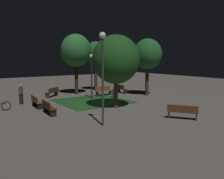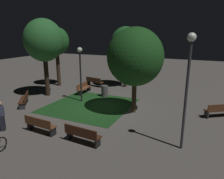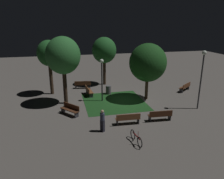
{
  "view_description": "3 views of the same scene",
  "coord_description": "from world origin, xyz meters",
  "px_view_note": "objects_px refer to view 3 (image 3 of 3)",
  "views": [
    {
      "loc": [
        16.03,
        -10.12,
        3.7
      ],
      "look_at": [
        0.52,
        0.73,
        1.13
      ],
      "focal_mm": 37.48,
      "sensor_mm": 36.0,
      "label": 1
    },
    {
      "loc": [
        6.28,
        -12.37,
        5.05
      ],
      "look_at": [
        0.14,
        0.82,
        1.09
      ],
      "focal_mm": 33.8,
      "sensor_mm": 36.0,
      "label": 2
    },
    {
      "loc": [
        -5.74,
        -18.78,
        7.34
      ],
      "look_at": [
        -1.25,
        0.38,
        1.08
      ],
      "focal_mm": 34.84,
      "sensor_mm": 36.0,
      "label": 3
    }
  ],
  "objects_px": {
    "bench_front_left": "(160,115)",
    "bench_lawn_edge": "(70,109)",
    "trash_bin": "(108,90)",
    "bench_near_trees": "(83,84)",
    "tree_back_right": "(49,54)",
    "bench_front_right": "(185,87)",
    "pedestrian": "(102,120)",
    "bench_path_side": "(89,91)",
    "lamp_post_path_center": "(202,71)",
    "tree_tall_center": "(148,63)",
    "bench_by_lamp": "(128,119)",
    "lamp_post_plaza_west": "(102,72)",
    "tree_near_wall": "(104,51)",
    "tree_lawn_side": "(63,56)",
    "bicycle": "(136,138)"
  },
  "relations": [
    {
      "from": "bench_front_left",
      "to": "bench_lawn_edge",
      "type": "distance_m",
      "value": 7.16
    },
    {
      "from": "trash_bin",
      "to": "bench_near_trees",
      "type": "bearing_deg",
      "value": 133.44
    },
    {
      "from": "bench_lawn_edge",
      "to": "tree_back_right",
      "type": "xyz_separation_m",
      "value": [
        -1.59,
        5.79,
        3.69
      ]
    },
    {
      "from": "bench_front_right",
      "to": "pedestrian",
      "type": "xyz_separation_m",
      "value": [
        -10.44,
        -6.83,
        0.37
      ]
    },
    {
      "from": "bench_path_side",
      "to": "trash_bin",
      "type": "bearing_deg",
      "value": -1.98
    },
    {
      "from": "lamp_post_path_center",
      "to": "tree_tall_center",
      "type": "bearing_deg",
      "value": 135.69
    },
    {
      "from": "bench_by_lamp",
      "to": "bench_path_side",
      "type": "distance_m",
      "value": 7.5
    },
    {
      "from": "bench_by_lamp",
      "to": "bench_near_trees",
      "type": "relative_size",
      "value": 0.98
    },
    {
      "from": "bench_front_left",
      "to": "trash_bin",
      "type": "distance_m",
      "value": 7.58
    },
    {
      "from": "bench_near_trees",
      "to": "lamp_post_plaza_west",
      "type": "height_order",
      "value": "lamp_post_plaza_west"
    },
    {
      "from": "tree_back_right",
      "to": "bench_near_trees",
      "type": "bearing_deg",
      "value": 18.94
    },
    {
      "from": "bench_front_right",
      "to": "tree_back_right",
      "type": "height_order",
      "value": "tree_back_right"
    },
    {
      "from": "tree_near_wall",
      "to": "pedestrian",
      "type": "xyz_separation_m",
      "value": [
        -2.43,
        -11.45,
        -3.19
      ]
    },
    {
      "from": "trash_bin",
      "to": "bench_front_left",
      "type": "bearing_deg",
      "value": -71.06
    },
    {
      "from": "tree_back_right",
      "to": "bench_lawn_edge",
      "type": "bearing_deg",
      "value": -74.69
    },
    {
      "from": "lamp_post_path_center",
      "to": "tree_near_wall",
      "type": "bearing_deg",
      "value": 124.47
    },
    {
      "from": "bench_front_left",
      "to": "tree_near_wall",
      "type": "bearing_deg",
      "value": 101.18
    },
    {
      "from": "bench_front_left",
      "to": "lamp_post_plaza_west",
      "type": "bearing_deg",
      "value": 123.21
    },
    {
      "from": "bench_near_trees",
      "to": "trash_bin",
      "type": "distance_m",
      "value": 3.5
    },
    {
      "from": "bench_by_lamp",
      "to": "lamp_post_path_center",
      "type": "bearing_deg",
      "value": 12.68
    },
    {
      "from": "tree_lawn_side",
      "to": "lamp_post_plaza_west",
      "type": "xyz_separation_m",
      "value": [
        3.38,
        -0.15,
        -1.63
      ]
    },
    {
      "from": "bench_front_right",
      "to": "tree_near_wall",
      "type": "xyz_separation_m",
      "value": [
        -8.01,
        4.62,
        3.55
      ]
    },
    {
      "from": "bench_lawn_edge",
      "to": "tree_back_right",
      "type": "distance_m",
      "value": 7.05
    },
    {
      "from": "bench_front_right",
      "to": "bench_near_trees",
      "type": "relative_size",
      "value": 0.94
    },
    {
      "from": "bench_by_lamp",
      "to": "bench_path_side",
      "type": "xyz_separation_m",
      "value": [
        -1.96,
        7.24,
        0.0
      ]
    },
    {
      "from": "bench_front_left",
      "to": "tree_back_right",
      "type": "distance_m",
      "value": 12.41
    },
    {
      "from": "bench_front_left",
      "to": "bench_front_right",
      "type": "relative_size",
      "value": 1.04
    },
    {
      "from": "trash_bin",
      "to": "bicycle",
      "type": "bearing_deg",
      "value": -92.04
    },
    {
      "from": "tree_back_right",
      "to": "lamp_post_path_center",
      "type": "xyz_separation_m",
      "value": [
        12.43,
        -7.04,
        -0.8
      ]
    },
    {
      "from": "tree_tall_center",
      "to": "bicycle",
      "type": "xyz_separation_m",
      "value": [
        -3.62,
        -7.43,
        -3.23
      ]
    },
    {
      "from": "tree_back_right",
      "to": "lamp_post_path_center",
      "type": "relative_size",
      "value": 1.1
    },
    {
      "from": "bench_by_lamp",
      "to": "bench_front_left",
      "type": "relative_size",
      "value": 1.0
    },
    {
      "from": "bench_path_side",
      "to": "tree_tall_center",
      "type": "distance_m",
      "value": 6.6
    },
    {
      "from": "bench_front_right",
      "to": "bench_path_side",
      "type": "xyz_separation_m",
      "value": [
        -10.39,
        1.01,
        0.0
      ]
    },
    {
      "from": "lamp_post_plaza_west",
      "to": "tree_near_wall",
      "type": "bearing_deg",
      "value": 76.46
    },
    {
      "from": "bench_by_lamp",
      "to": "lamp_post_plaza_west",
      "type": "xyz_separation_m",
      "value": [
        -0.92,
        5.31,
        2.3
      ]
    },
    {
      "from": "tree_tall_center",
      "to": "pedestrian",
      "type": "distance_m",
      "value": 8.16
    },
    {
      "from": "bench_front_left",
      "to": "bench_path_side",
      "type": "height_order",
      "value": "same"
    },
    {
      "from": "bench_lawn_edge",
      "to": "bicycle",
      "type": "relative_size",
      "value": 1.03
    },
    {
      "from": "lamp_post_path_center",
      "to": "lamp_post_plaza_west",
      "type": "relative_size",
      "value": 1.25
    },
    {
      "from": "trash_bin",
      "to": "pedestrian",
      "type": "bearing_deg",
      "value": -105.21
    },
    {
      "from": "bench_by_lamp",
      "to": "tree_lawn_side",
      "type": "xyz_separation_m",
      "value": [
        -4.3,
        5.46,
        3.93
      ]
    },
    {
      "from": "trash_bin",
      "to": "bicycle",
      "type": "height_order",
      "value": "bicycle"
    },
    {
      "from": "tree_lawn_side",
      "to": "trash_bin",
      "type": "xyz_separation_m",
      "value": [
        4.4,
        1.71,
        -3.96
      ]
    },
    {
      "from": "bench_lawn_edge",
      "to": "tree_near_wall",
      "type": "height_order",
      "value": "tree_near_wall"
    },
    {
      "from": "bench_front_right",
      "to": "bench_path_side",
      "type": "distance_m",
      "value": 10.44
    },
    {
      "from": "bench_by_lamp",
      "to": "tree_near_wall",
      "type": "bearing_deg",
      "value": 87.81
    },
    {
      "from": "tree_lawn_side",
      "to": "tree_near_wall",
      "type": "distance_m",
      "value": 7.17
    },
    {
      "from": "lamp_post_plaza_west",
      "to": "tree_back_right",
      "type": "bearing_deg",
      "value": 145.26
    },
    {
      "from": "bench_near_trees",
      "to": "pedestrian",
      "type": "xyz_separation_m",
      "value": [
        0.29,
        -10.31,
        0.37
      ]
    }
  ]
}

